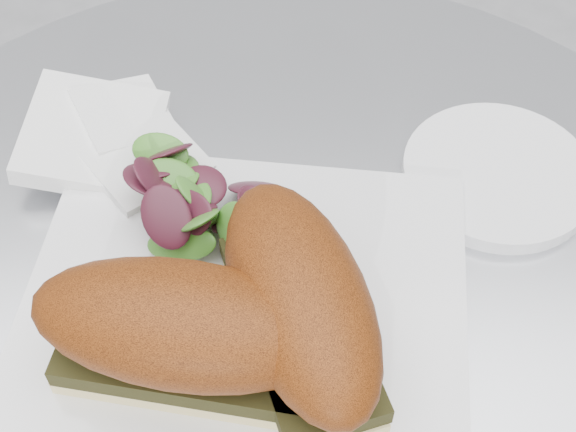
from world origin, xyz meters
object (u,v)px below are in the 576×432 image
Objects in this scene: sandwich_left at (182,332)px; sandwich_right at (300,305)px; saucer at (498,174)px; plate at (240,334)px.

sandwich_right is at bearing 25.00° from sandwich_left.
sandwich_right is 0.22m from saucer.
plate is 0.06m from sandwich_left.
plate reaches higher than saucer.
sandwich_left is at bearing -92.42° from sandwich_right.
sandwich_left and sandwich_right have the same top height.
sandwich_left reaches higher than saucer.
sandwich_right is (0.04, -0.01, 0.05)m from plate.
sandwich_left is 0.98× the size of sandwich_right.
plate is 2.01× the size of saucer.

